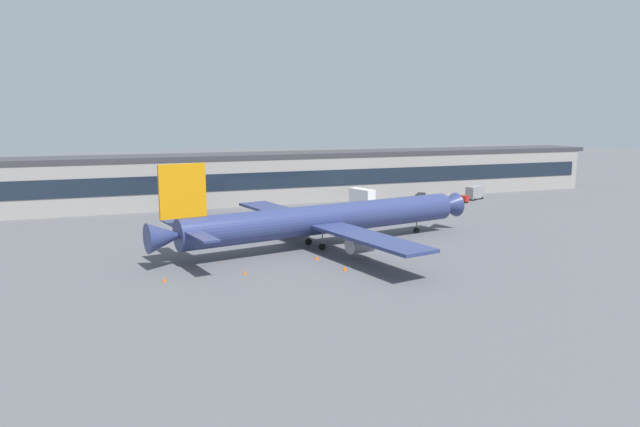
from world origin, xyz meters
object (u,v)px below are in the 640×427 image
(traffic_cone_3, at_px, (245,273))
(catering_truck, at_px, (362,196))
(belt_loader, at_px, (420,197))
(stair_truck, at_px, (475,192))
(airliner, at_px, (324,219))
(traffic_cone_2, at_px, (164,280))
(traffic_cone_1, at_px, (345,268))
(traffic_cone_0, at_px, (317,258))
(fuel_truck, at_px, (193,207))
(baggage_tug, at_px, (461,198))

(traffic_cone_3, bearing_deg, catering_truck, 50.71)
(belt_loader, distance_m, stair_truck, 15.63)
(airliner, bearing_deg, stair_truck, 33.06)
(catering_truck, bearing_deg, traffic_cone_2, -136.02)
(traffic_cone_1, bearing_deg, traffic_cone_3, 167.36)
(belt_loader, distance_m, traffic_cone_1, 72.69)
(belt_loader, distance_m, traffic_cone_0, 68.11)
(airliner, xyz_separation_m, traffic_cone_2, (-27.94, -12.41, -4.39))
(catering_truck, xyz_separation_m, traffic_cone_3, (-42.68, -52.15, -2.01))
(traffic_cone_0, bearing_deg, stair_truck, 36.43)
(fuel_truck, bearing_deg, traffic_cone_1, -76.30)
(belt_loader, relative_size, traffic_cone_2, 9.91)
(stair_truck, relative_size, traffic_cone_3, 11.32)
(traffic_cone_1, bearing_deg, stair_truck, 41.34)
(belt_loader, relative_size, fuel_truck, 0.71)
(traffic_cone_3, bearing_deg, traffic_cone_2, 178.25)
(traffic_cone_3, bearing_deg, stair_truck, 33.98)
(traffic_cone_1, relative_size, traffic_cone_2, 1.07)
(belt_loader, height_order, fuel_truck, fuel_truck)
(stair_truck, relative_size, traffic_cone_2, 10.25)
(traffic_cone_0, bearing_deg, catering_truck, 57.71)
(belt_loader, distance_m, catering_truck, 17.38)
(traffic_cone_0, bearing_deg, fuel_truck, 104.00)
(baggage_tug, distance_m, catering_truck, 26.48)
(stair_truck, height_order, traffic_cone_2, stair_truck)
(stair_truck, relative_size, traffic_cone_1, 9.62)
(stair_truck, bearing_deg, traffic_cone_2, -149.71)
(fuel_truck, bearing_deg, traffic_cone_2, -102.65)
(airliner, bearing_deg, traffic_cone_3, -143.01)
(airliner, relative_size, traffic_cone_1, 90.84)
(airliner, distance_m, traffic_cone_0, 10.43)
(baggage_tug, bearing_deg, catering_truck, 169.78)
(baggage_tug, relative_size, traffic_cone_0, 6.17)
(baggage_tug, bearing_deg, belt_loader, 146.75)
(baggage_tug, xyz_separation_m, traffic_cone_2, (-79.73, -47.12, -0.77))
(stair_truck, distance_m, traffic_cone_3, 90.96)
(catering_truck, distance_m, traffic_cone_1, 62.30)
(fuel_truck, height_order, baggage_tug, fuel_truck)
(traffic_cone_2, bearing_deg, stair_truck, 30.29)
(fuel_truck, bearing_deg, stair_truck, -0.96)
(stair_truck, relative_size, traffic_cone_0, 9.67)
(belt_loader, relative_size, baggage_tug, 1.52)
(fuel_truck, relative_size, baggage_tug, 2.12)
(fuel_truck, distance_m, traffic_cone_0, 49.18)
(fuel_truck, relative_size, traffic_cone_0, 13.10)
(airliner, bearing_deg, belt_loader, 43.20)
(airliner, height_order, stair_truck, airliner)
(fuel_truck, height_order, stair_truck, stair_truck)
(fuel_truck, distance_m, catering_truck, 42.09)
(catering_truck, bearing_deg, airliner, -123.17)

